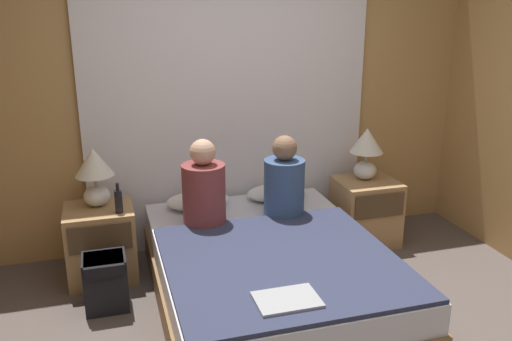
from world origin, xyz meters
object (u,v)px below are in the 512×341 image
lamp_left (94,171)px  laptop_on_bed (287,300)px  pillow_left (198,201)px  beer_bottle_on_left_stand (119,201)px  pillow_right (277,193)px  backpack_on_floor (105,279)px  nightstand_left (101,243)px  lamp_right (366,148)px  nightstand_right (366,212)px  person_left_in_bed (204,190)px  bed (268,274)px  person_right_in_bed (284,183)px

lamp_left → laptop_on_bed: 1.86m
pillow_left → beer_bottle_on_left_stand: (-0.63, -0.26, 0.16)m
pillow_right → backpack_on_floor: 1.59m
nightstand_left → laptop_on_bed: bearing=-56.3°
lamp_left → beer_bottle_on_left_stand: bearing=-51.5°
lamp_left → lamp_right: size_ratio=1.00×
nightstand_right → lamp_left: lamp_left is taller
person_left_in_bed → backpack_on_floor: size_ratio=1.69×
bed → lamp_left: 1.50m
person_left_in_bed → person_right_in_bed: bearing=-0.0°
lamp_left → backpack_on_floor: size_ratio=1.15×
nightstand_left → person_left_in_bed: person_left_in_bed is taller
lamp_right → pillow_left: 1.51m
pillow_left → lamp_right: bearing=-2.7°
nightstand_left → nightstand_right: bearing=0.0°
pillow_right → person_left_in_bed: 0.81m
pillow_left → pillow_right: size_ratio=1.00×
lamp_right → pillow_right: size_ratio=0.87×
pillow_right → person_right_in_bed: 0.42m
person_left_in_bed → nightstand_right: bearing=8.7°
nightstand_left → backpack_on_floor: (0.01, -0.46, -0.07)m
pillow_left → person_right_in_bed: bearing=-29.7°
bed → person_right_in_bed: 0.75m
laptop_on_bed → pillow_left: bearing=97.2°
laptop_on_bed → backpack_on_floor: 1.43m
person_left_in_bed → beer_bottle_on_left_stand: size_ratio=2.88×
laptop_on_bed → person_left_in_bed: bearing=99.8°
nightstand_left → lamp_left: lamp_left is taller
lamp_right → backpack_on_floor: 2.38m
bed → nightstand_left: 1.33m
nightstand_left → laptop_on_bed: size_ratio=1.61×
backpack_on_floor → nightstand_left: bearing=91.6°
nightstand_left → backpack_on_floor: 0.47m
nightstand_right → pillow_left: size_ratio=1.11×
nightstand_right → backpack_on_floor: nightstand_right is taller
nightstand_left → lamp_left: size_ratio=1.27×
lamp_right → laptop_on_bed: lamp_right is taller
nightstand_right → pillow_left: (-1.46, 0.13, 0.22)m
nightstand_left → pillow_left: bearing=9.3°
lamp_right → laptop_on_bed: 2.02m
person_right_in_bed → beer_bottle_on_left_stand: person_right_in_bed is taller
pillow_left → beer_bottle_on_left_stand: beer_bottle_on_left_stand is taller
pillow_right → person_left_in_bed: (-0.69, -0.35, 0.22)m
nightstand_left → lamp_right: bearing=1.5°
backpack_on_floor → pillow_right: bearing=22.2°
person_right_in_bed → backpack_on_floor: bearing=-170.3°
nightstand_right → lamp_right: lamp_right is taller
lamp_right → beer_bottle_on_left_stand: lamp_right is taller
lamp_right → nightstand_right: bearing=-90.0°
lamp_left → person_left_in_bed: person_left_in_bed is taller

